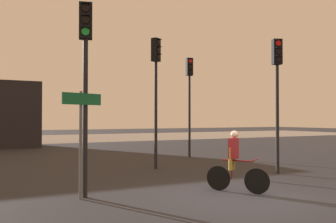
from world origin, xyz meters
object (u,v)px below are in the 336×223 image
Objects in this scene: traffic_light_near_right at (277,81)px; direction_sign_post at (81,129)px; traffic_light_far_right at (189,89)px; traffic_light_near_left at (85,63)px; traffic_light_center at (156,79)px; cyclist at (235,161)px.

traffic_light_near_right is 7.46m from direction_sign_post.
traffic_light_far_right reaches higher than traffic_light_near_right.
traffic_light_far_right is (0.26, 6.41, 0.17)m from traffic_light_near_right.
traffic_light_near_right reaches higher than direction_sign_post.
traffic_light_center reaches higher than traffic_light_near_left.
traffic_light_far_right is at bearing -118.92° from traffic_light_near_left.
traffic_light_center is at bearing -125.19° from cyclist.
direction_sign_post is (-3.98, -4.02, -1.78)m from traffic_light_center.
traffic_light_center is 5.93m from direction_sign_post.
direction_sign_post is at bearing 28.53° from traffic_light_near_right.
traffic_light_center is (-3.52, -3.30, 0.01)m from traffic_light_far_right.
cyclist is (-3.67, -8.35, -2.64)m from traffic_light_far_right.
traffic_light_near_left is 2.96× the size of cyclist.
cyclist is at bearing 145.07° from direction_sign_post.
traffic_light_center is at bearing -154.60° from direction_sign_post.
direction_sign_post is 1.60× the size of cyclist.
cyclist is (3.69, -1.16, -2.50)m from traffic_light_near_left.
traffic_light_center is 1.94× the size of direction_sign_post.
traffic_light_near_right is 4.63m from cyclist.
traffic_light_near_left is 4.60m from cyclist.
traffic_light_near_right is at bearing 167.24° from direction_sign_post.
traffic_light_near_left reaches higher than cyclist.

